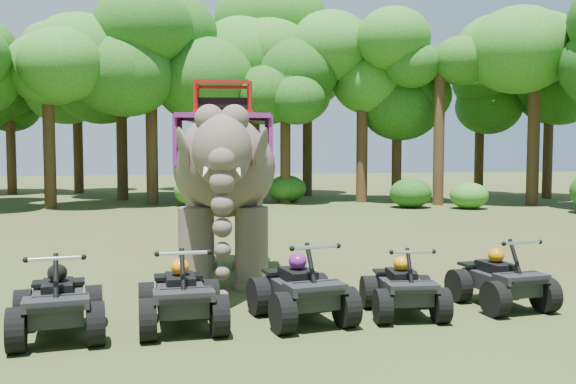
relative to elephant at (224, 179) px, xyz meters
name	(u,v)px	position (x,y,z in m)	size (l,w,h in m)	color
ground	(301,298)	(1.22, -2.12, -2.14)	(110.00, 110.00, 0.00)	#47381E
elephant	(224,179)	(0.00, 0.00, 0.00)	(2.24, 5.09, 4.28)	brown
atv_0	(57,293)	(-2.85, -3.85, -1.48)	(1.30, 1.78, 1.32)	black
atv_1	(181,286)	(-1.05, -3.72, -1.48)	(1.29, 1.77, 1.31)	black
atv_2	(301,280)	(0.87, -3.69, -1.47)	(1.31, 1.80, 1.33)	black
atv_3	(403,280)	(2.62, -3.68, -1.54)	(1.17, 1.61, 1.19)	black
atv_4	(501,272)	(4.51, -3.50, -1.51)	(1.24, 1.70, 1.26)	black
tree_0	(208,119)	(1.22, 19.61, 2.12)	(5.96, 5.96, 8.51)	#195114
tree_1	(285,129)	(4.92, 17.93, 1.59)	(5.22, 5.22, 7.46)	#195114
tree_2	(362,112)	(8.87, 17.73, 2.44)	(6.41, 6.41, 9.15)	#195114
tree_3	(439,129)	(11.99, 15.36, 1.56)	(5.18, 5.18, 7.40)	#195114
tree_4	(534,109)	(16.39, 14.30, 2.51)	(6.52, 6.52, 9.31)	#195114
tree_29	(49,120)	(-6.19, 17.14, 1.89)	(5.64, 5.64, 8.05)	#195114
tree_30	(121,116)	(-3.21, 21.40, 2.30)	(6.21, 6.21, 8.87)	#195114
tree_31	(10,125)	(-9.94, 27.25, 1.98)	(5.77, 5.77, 8.24)	#195114
tree_32	(307,125)	(7.11, 22.38, 1.95)	(5.72, 5.72, 8.17)	#195114
tree_34	(204,116)	(1.57, 27.39, 2.65)	(6.71, 6.71, 9.59)	#195114
tree_35	(209,119)	(1.49, 22.75, 2.24)	(6.14, 6.14, 8.77)	#195114
tree_37	(254,100)	(3.78, 20.89, 3.24)	(7.53, 7.53, 10.76)	#195114
tree_38	(397,131)	(11.11, 18.65, 1.54)	(5.15, 5.15, 7.35)	#195114
tree_39	(151,110)	(-1.64, 18.50, 2.47)	(6.45, 6.45, 9.22)	#195114
tree_40	(548,132)	(19.57, 17.91, 1.48)	(5.07, 5.07, 7.24)	#195114
tree_41	(77,116)	(-6.15, 27.63, 2.57)	(6.60, 6.60, 9.43)	#195114
tree_43	(480,131)	(16.82, 20.41, 1.60)	(5.24, 5.24, 7.48)	#195114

